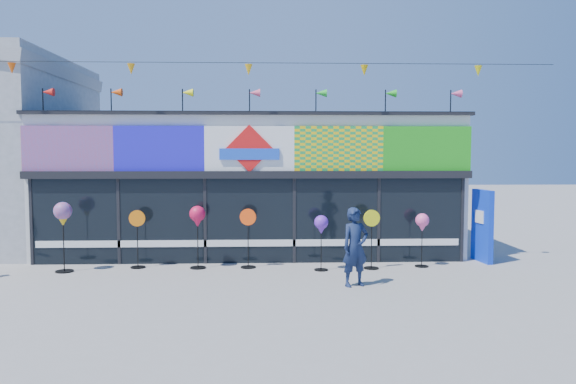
{
  "coord_description": "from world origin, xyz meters",
  "views": [
    {
      "loc": [
        0.47,
        -11.65,
        2.98
      ],
      "look_at": [
        0.98,
        2.0,
        2.03
      ],
      "focal_mm": 35.0,
      "sensor_mm": 36.0,
      "label": 1
    }
  ],
  "objects_px": {
    "blue_sign": "(482,226)",
    "spinner_1": "(137,237)",
    "adult_man": "(355,247)",
    "spinner_5": "(372,238)",
    "spinner_3": "(248,237)",
    "spinner_6": "(422,224)",
    "spinner_4": "(321,226)",
    "spinner_0": "(63,216)",
    "spinner_2": "(197,218)"
  },
  "relations": [
    {
      "from": "blue_sign",
      "to": "spinner_1",
      "type": "distance_m",
      "value": 9.27
    },
    {
      "from": "blue_sign",
      "to": "adult_man",
      "type": "distance_m",
      "value": 4.77
    },
    {
      "from": "spinner_5",
      "to": "spinner_3",
      "type": "bearing_deg",
      "value": 175.65
    },
    {
      "from": "spinner_1",
      "to": "spinner_6",
      "type": "height_order",
      "value": "spinner_1"
    },
    {
      "from": "spinner_6",
      "to": "spinner_4",
      "type": "bearing_deg",
      "value": -172.46
    },
    {
      "from": "spinner_6",
      "to": "blue_sign",
      "type": "bearing_deg",
      "value": 19.28
    },
    {
      "from": "spinner_0",
      "to": "spinner_3",
      "type": "distance_m",
      "value": 4.65
    },
    {
      "from": "spinner_0",
      "to": "adult_man",
      "type": "bearing_deg",
      "value": -13.97
    },
    {
      "from": "spinner_6",
      "to": "adult_man",
      "type": "relative_size",
      "value": 0.8
    },
    {
      "from": "blue_sign",
      "to": "spinner_5",
      "type": "height_order",
      "value": "blue_sign"
    },
    {
      "from": "spinner_1",
      "to": "spinner_5",
      "type": "relative_size",
      "value": 0.99
    },
    {
      "from": "spinner_5",
      "to": "adult_man",
      "type": "xyz_separation_m",
      "value": [
        -0.72,
        -1.86,
        0.08
      ]
    },
    {
      "from": "spinner_2",
      "to": "spinner_3",
      "type": "distance_m",
      "value": 1.39
    },
    {
      "from": "blue_sign",
      "to": "spinner_0",
      "type": "relative_size",
      "value": 1.12
    },
    {
      "from": "spinner_0",
      "to": "spinner_1",
      "type": "distance_m",
      "value": 1.89
    },
    {
      "from": "blue_sign",
      "to": "adult_man",
      "type": "bearing_deg",
      "value": -151.84
    },
    {
      "from": "spinner_4",
      "to": "spinner_1",
      "type": "bearing_deg",
      "value": 174.06
    },
    {
      "from": "spinner_6",
      "to": "spinner_0",
      "type": "bearing_deg",
      "value": -178.09
    },
    {
      "from": "blue_sign",
      "to": "adult_man",
      "type": "height_order",
      "value": "blue_sign"
    },
    {
      "from": "blue_sign",
      "to": "spinner_3",
      "type": "xyz_separation_m",
      "value": [
        -6.39,
        -0.6,
        -0.18
      ]
    },
    {
      "from": "spinner_0",
      "to": "spinner_2",
      "type": "xyz_separation_m",
      "value": [
        3.3,
        0.33,
        -0.11
      ]
    },
    {
      "from": "spinner_1",
      "to": "spinner_0",
      "type": "bearing_deg",
      "value": -165.67
    },
    {
      "from": "spinner_3",
      "to": "spinner_5",
      "type": "xyz_separation_m",
      "value": [
        3.18,
        -0.24,
        -0.01
      ]
    },
    {
      "from": "blue_sign",
      "to": "spinner_6",
      "type": "distance_m",
      "value": 1.96
    },
    {
      "from": "spinner_1",
      "to": "spinner_4",
      "type": "bearing_deg",
      "value": -5.94
    },
    {
      "from": "spinner_2",
      "to": "spinner_6",
      "type": "height_order",
      "value": "spinner_2"
    },
    {
      "from": "spinner_1",
      "to": "spinner_3",
      "type": "distance_m",
      "value": 2.87
    },
    {
      "from": "blue_sign",
      "to": "spinner_6",
      "type": "xyz_separation_m",
      "value": [
        -1.84,
        -0.64,
        0.13
      ]
    },
    {
      "from": "blue_sign",
      "to": "spinner_3",
      "type": "relative_size",
      "value": 1.28
    },
    {
      "from": "blue_sign",
      "to": "spinner_4",
      "type": "distance_m",
      "value": 4.64
    },
    {
      "from": "spinner_0",
      "to": "spinner_5",
      "type": "xyz_separation_m",
      "value": [
        7.78,
        0.1,
        -0.6
      ]
    },
    {
      "from": "blue_sign",
      "to": "spinner_1",
      "type": "xyz_separation_m",
      "value": [
        -9.26,
        -0.51,
        -0.2
      ]
    },
    {
      "from": "spinner_2",
      "to": "spinner_5",
      "type": "distance_m",
      "value": 4.51
    },
    {
      "from": "spinner_0",
      "to": "spinner_1",
      "type": "relative_size",
      "value": 1.17
    },
    {
      "from": "spinner_4",
      "to": "spinner_6",
      "type": "bearing_deg",
      "value": 7.54
    },
    {
      "from": "spinner_1",
      "to": "spinner_3",
      "type": "height_order",
      "value": "spinner_3"
    },
    {
      "from": "spinner_1",
      "to": "spinner_6",
      "type": "relative_size",
      "value": 1.07
    },
    {
      "from": "spinner_1",
      "to": "spinner_5",
      "type": "height_order",
      "value": "spinner_5"
    },
    {
      "from": "spinner_5",
      "to": "spinner_6",
      "type": "height_order",
      "value": "spinner_5"
    },
    {
      "from": "spinner_3",
      "to": "spinner_5",
      "type": "distance_m",
      "value": 3.19
    },
    {
      "from": "spinner_1",
      "to": "adult_man",
      "type": "xyz_separation_m",
      "value": [
        5.33,
        -2.2,
        0.09
      ]
    },
    {
      "from": "spinner_0",
      "to": "spinner_6",
      "type": "distance_m",
      "value": 9.16
    },
    {
      "from": "spinner_4",
      "to": "adult_man",
      "type": "xyz_separation_m",
      "value": [
        0.6,
        -1.71,
        -0.24
      ]
    },
    {
      "from": "spinner_0",
      "to": "spinner_5",
      "type": "bearing_deg",
      "value": 0.75
    },
    {
      "from": "adult_man",
      "to": "blue_sign",
      "type": "bearing_deg",
      "value": 11.79
    },
    {
      "from": "spinner_0",
      "to": "spinner_3",
      "type": "relative_size",
      "value": 1.14
    },
    {
      "from": "spinner_0",
      "to": "spinner_5",
      "type": "distance_m",
      "value": 7.8
    },
    {
      "from": "spinner_1",
      "to": "adult_man",
      "type": "distance_m",
      "value": 5.77
    },
    {
      "from": "spinner_6",
      "to": "adult_man",
      "type": "bearing_deg",
      "value": -135.32
    },
    {
      "from": "spinner_0",
      "to": "spinner_4",
      "type": "distance_m",
      "value": 6.47
    }
  ]
}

